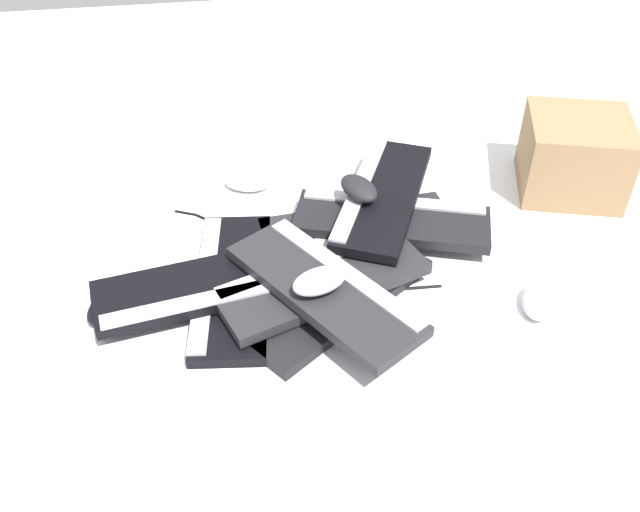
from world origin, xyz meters
name	(u,v)px	position (x,y,z in m)	size (l,w,h in m)	color
ground_plane	(326,266)	(0.00, 0.00, 0.00)	(3.20, 3.20, 0.00)	white
keyboard_0	(231,284)	(0.21, 0.04, 0.01)	(0.20, 0.45, 0.03)	black
keyboard_1	(337,298)	(0.00, 0.11, 0.01)	(0.44, 0.39, 0.03)	black
keyboard_2	(358,228)	(-0.09, -0.11, 0.01)	(0.45, 0.19, 0.03)	#232326
keyboard_3	(204,287)	(0.26, 0.07, 0.04)	(0.46, 0.22, 0.03)	black
keyboard_4	(392,220)	(-0.17, -0.09, 0.04)	(0.46, 0.28, 0.03)	black
keyboard_5	(322,281)	(0.02, 0.09, 0.04)	(0.46, 0.30, 0.03)	#232326
keyboard_6	(382,195)	(-0.15, -0.14, 0.07)	(0.32, 0.46, 0.03)	black
keyboard_7	(325,289)	(0.02, 0.15, 0.07)	(0.37, 0.45, 0.03)	#232326
mouse_0	(247,182)	(0.15, -0.32, 0.02)	(0.11, 0.07, 0.04)	silver
mouse_1	(538,301)	(-0.41, 0.19, 0.02)	(0.11, 0.07, 0.04)	#B7B7BC
mouse_2	(108,306)	(0.46, 0.08, 0.02)	(0.11, 0.07, 0.04)	black
mouse_3	(359,188)	(-0.09, -0.13, 0.11)	(0.11, 0.07, 0.04)	black
mouse_4	(319,281)	(0.04, 0.16, 0.11)	(0.11, 0.07, 0.04)	#B7B7BC
cable_0	(299,251)	(0.05, -0.06, 0.00)	(0.56, 0.36, 0.01)	black
cardboard_box	(574,156)	(-0.64, -0.21, 0.09)	(0.24, 0.23, 0.19)	olive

